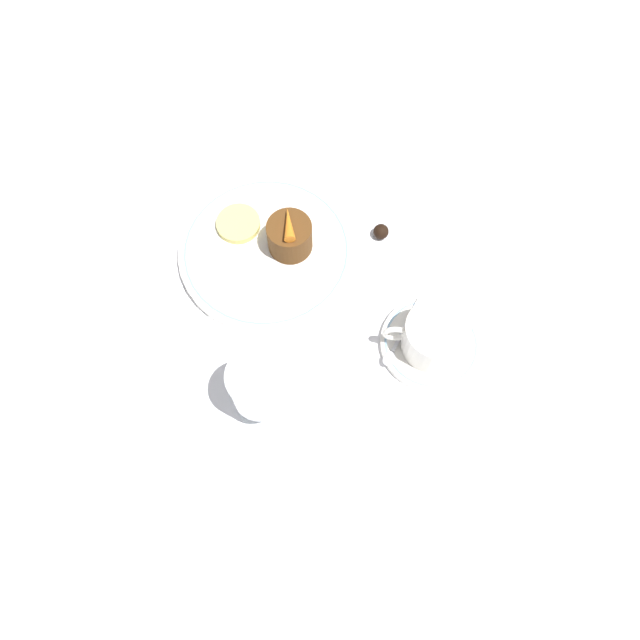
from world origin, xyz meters
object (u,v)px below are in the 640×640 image
wine_glass (260,386)px  dessert_cake (290,236)px  dinner_plate (266,251)px  coffee_cup (434,336)px  fork (143,270)px

wine_glass → dessert_cake: size_ratio=1.86×
dinner_plate → dessert_cake: 0.05m
coffee_cup → wine_glass: (0.21, 0.09, 0.04)m
dinner_plate → fork: bearing=12.0°
coffee_cup → dessert_cake: 0.24m
wine_glass → fork: 0.27m
dessert_cake → wine_glass: bearing=85.6°
dinner_plate → dessert_cake: bearing=-166.9°
coffee_cup → wine_glass: bearing=22.8°
wine_glass → fork: (0.19, -0.18, -0.07)m
dinner_plate → dessert_cake: size_ratio=3.97×
coffee_cup → fork: 0.41m
fork → dessert_cake: size_ratio=3.10×
coffee_cup → dessert_cake: size_ratio=1.73×
dinner_plate → wine_glass: wine_glass is taller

